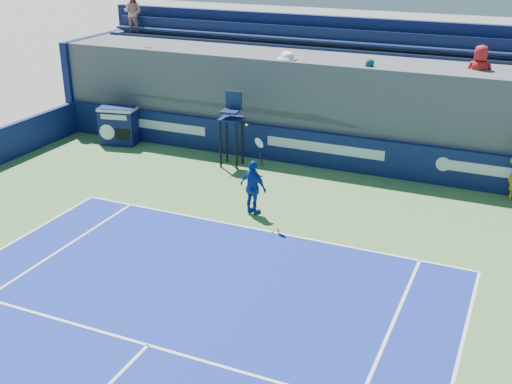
% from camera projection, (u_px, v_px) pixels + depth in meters
% --- Properties ---
extents(back_hoarding, '(20.40, 0.21, 1.20)m').
position_uv_depth(back_hoarding, '(325.00, 151.00, 21.04)').
color(back_hoarding, '#0D194A').
rests_on(back_hoarding, ground).
extents(match_clock, '(1.44, 0.97, 1.40)m').
position_uv_depth(match_clock, '(118.00, 125.00, 23.29)').
color(match_clock, '#0F154B').
rests_on(match_clock, ground).
extents(umpire_chair, '(0.76, 0.76, 2.48)m').
position_uv_depth(umpire_chair, '(232.00, 121.00, 20.89)').
color(umpire_chair, black).
rests_on(umpire_chair, ground).
extents(tennis_player, '(0.98, 0.67, 2.57)m').
position_uv_depth(tennis_player, '(253.00, 187.00, 17.57)').
color(tennis_player, '#123A96').
rests_on(tennis_player, apron).
extents(stadium_seating, '(21.00, 4.05, 5.00)m').
position_uv_depth(stadium_seating, '(345.00, 99.00, 22.28)').
color(stadium_seating, '#505055').
rests_on(stadium_seating, ground).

